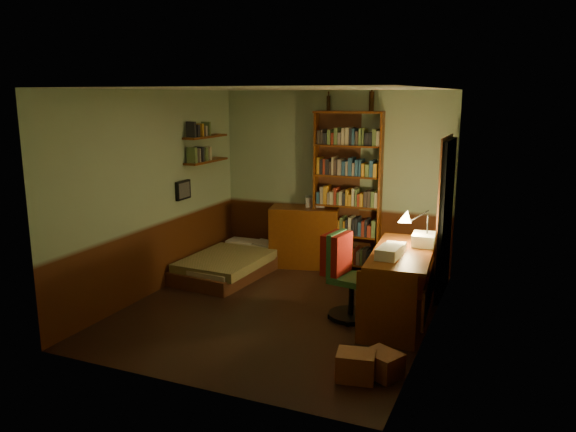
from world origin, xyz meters
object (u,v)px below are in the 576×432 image
at_px(dresser, 305,237).
at_px(cardboard_box_a, 356,366).
at_px(bookshelf, 347,192).
at_px(office_chair, 352,271).
at_px(bed, 231,257).
at_px(mini_stereo, 315,201).
at_px(cardboard_box_b, 383,364).
at_px(desk, 401,286).
at_px(desk_lamp, 428,219).

bearing_deg(dresser, cardboard_box_a, -74.15).
distance_m(bookshelf, office_chair, 1.98).
bearing_deg(bed, dresser, 49.51).
relative_size(mini_stereo, cardboard_box_a, 0.81).
relative_size(bookshelf, cardboard_box_b, 7.11).
relative_size(bed, desk, 1.12).
xyz_separation_m(bed, dresser, (0.82, 0.79, 0.19)).
xyz_separation_m(bookshelf, cardboard_box_b, (1.28, -2.99, -1.04)).
bearing_deg(bookshelf, bed, -155.22).
distance_m(office_chair, cardboard_box_b, 1.45).
bearing_deg(bookshelf, desk, -61.28).
relative_size(bed, bookshelf, 0.75).
bearing_deg(cardboard_box_b, bed, 142.24).
xyz_separation_m(office_chair, cardboard_box_b, (0.67, -1.21, -0.45)).
xyz_separation_m(mini_stereo, office_chair, (1.13, -1.82, -0.41)).
bearing_deg(cardboard_box_a, dresser, 118.99).
distance_m(desk_lamp, cardboard_box_b, 1.99).
distance_m(bookshelf, cardboard_box_a, 3.48).
distance_m(mini_stereo, desk_lamp, 2.30).
distance_m(bed, desk, 2.71).
xyz_separation_m(dresser, desk_lamp, (1.98, -1.21, 0.69)).
bearing_deg(bed, desk_lamp, -2.94).
distance_m(bed, cardboard_box_a, 3.39).
relative_size(bed, mini_stereo, 6.24).
relative_size(desk, cardboard_box_a, 4.52).
distance_m(desk_lamp, cardboard_box_a, 2.13).
bearing_deg(bed, bookshelf, 36.71).
relative_size(office_chair, cardboard_box_a, 3.30).
bearing_deg(desk_lamp, cardboard_box_b, -99.96).
xyz_separation_m(desk, office_chair, (-0.54, -0.15, 0.15)).
xyz_separation_m(mini_stereo, bookshelf, (0.52, -0.04, 0.18)).
height_order(dresser, office_chair, office_chair).
bearing_deg(bed, cardboard_box_a, -36.63).
height_order(desk_lamp, cardboard_box_b, desk_lamp).
bearing_deg(dresser, cardboard_box_b, -69.87).
relative_size(dresser, desk, 0.65).
bearing_deg(desk_lamp, bookshelf, 129.07).
relative_size(mini_stereo, bookshelf, 0.12).
relative_size(bed, cardboard_box_a, 5.07).
bearing_deg(cardboard_box_b, desk_lamp, 87.45).
relative_size(cardboard_box_a, cardboard_box_b, 1.05).
height_order(desk, office_chair, office_chair).
height_order(mini_stereo, desk_lamp, desk_lamp).
relative_size(bookshelf, cardboard_box_a, 6.74).
height_order(bed, mini_stereo, mini_stereo).
xyz_separation_m(bookshelf, office_chair, (0.61, -1.78, -0.59)).
bearing_deg(mini_stereo, desk_lamp, -57.64).
bearing_deg(mini_stereo, bed, -157.57).
xyz_separation_m(bookshelf, desk_lamp, (1.36, -1.29, -0.02)).
bearing_deg(bookshelf, cardboard_box_a, -77.76).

